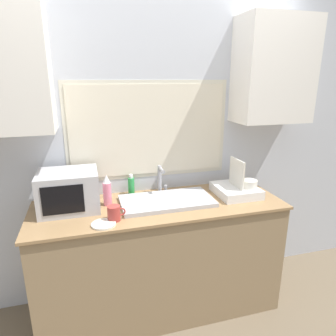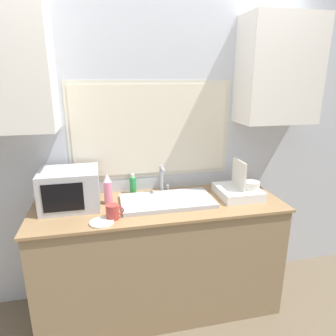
# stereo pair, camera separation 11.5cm
# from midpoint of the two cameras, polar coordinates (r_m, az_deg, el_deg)

# --- Properties ---
(ground_plane) EXTENTS (12.00, 12.00, 0.00)m
(ground_plane) POSITION_cam_midpoint_polar(r_m,az_deg,el_deg) (2.50, -1.01, -28.98)
(ground_plane) COLOR brown
(countertop) EXTENTS (1.84, 0.64, 0.90)m
(countertop) POSITION_cam_midpoint_polar(r_m,az_deg,el_deg) (2.44, -2.97, -16.53)
(countertop) COLOR #8C7251
(countertop) RESTS_ON ground_plane
(wall_back) EXTENTS (6.00, 0.38, 2.60)m
(wall_back) POSITION_cam_midpoint_polar(r_m,az_deg,el_deg) (2.36, -4.92, 7.89)
(wall_back) COLOR silver
(wall_back) RESTS_ON ground_plane
(sink_basin) EXTENTS (0.68, 0.36, 0.03)m
(sink_basin) POSITION_cam_midpoint_polar(r_m,az_deg,el_deg) (2.24, -1.71, -6.28)
(sink_basin) COLOR #B2B2B7
(sink_basin) RESTS_ON countertop
(faucet) EXTENTS (0.08, 0.14, 0.23)m
(faucet) POSITION_cam_midpoint_polar(r_m,az_deg,el_deg) (2.38, -2.78, -1.92)
(faucet) COLOR #99999E
(faucet) RESTS_ON countertop
(microwave) EXTENTS (0.40, 0.33, 0.28)m
(microwave) POSITION_cam_midpoint_polar(r_m,az_deg,el_deg) (2.22, -19.80, -4.11)
(microwave) COLOR #B2B2B7
(microwave) RESTS_ON countertop
(dish_rack) EXTENTS (0.31, 0.34, 0.29)m
(dish_rack) POSITION_cam_midpoint_polar(r_m,az_deg,el_deg) (2.42, 11.71, -3.89)
(dish_rack) COLOR white
(dish_rack) RESTS_ON countertop
(spray_bottle) EXTENTS (0.06, 0.06, 0.23)m
(spray_bottle) POSITION_cam_midpoint_polar(r_m,az_deg,el_deg) (2.22, -12.98, -4.24)
(spray_bottle) COLOR #D8728C
(spray_bottle) RESTS_ON countertop
(soap_bottle) EXTENTS (0.05, 0.05, 0.17)m
(soap_bottle) POSITION_cam_midpoint_polar(r_m,az_deg,el_deg) (2.40, -8.38, -3.33)
(soap_bottle) COLOR #268C3F
(soap_bottle) RESTS_ON countertop
(mug_near_sink) EXTENTS (0.12, 0.08, 0.10)m
(mug_near_sink) POSITION_cam_midpoint_polar(r_m,az_deg,el_deg) (2.00, -11.85, -8.44)
(mug_near_sink) COLOR #A53833
(mug_near_sink) RESTS_ON countertop
(small_plate) EXTENTS (0.15, 0.15, 0.01)m
(small_plate) POSITION_cam_midpoint_polar(r_m,az_deg,el_deg) (1.97, -13.84, -10.38)
(small_plate) COLOR silver
(small_plate) RESTS_ON countertop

